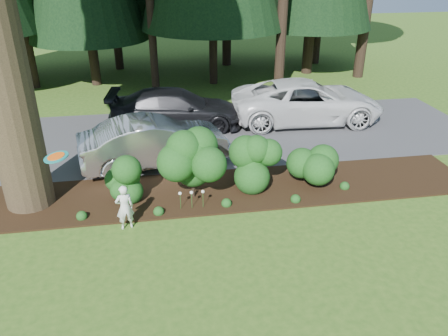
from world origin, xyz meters
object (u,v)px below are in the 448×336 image
object	(u,v)px
car_white_suv	(307,101)
child	(125,207)
frisbee	(56,157)
car_dark_suv	(176,109)
car_silver_wagon	(155,142)

from	to	relation	value
car_white_suv	child	world-z (taller)	car_white_suv
car_white_suv	frisbee	xyz separation A→B (m)	(-8.18, -6.77, 1.29)
car_dark_suv	frisbee	bearing A→B (deg)	162.56
child	car_silver_wagon	bearing A→B (deg)	-115.97
car_white_suv	car_dark_suv	size ratio (longest dim) A/B	1.17
frisbee	car_dark_suv	bearing A→B (deg)	66.53
car_white_suv	child	bearing A→B (deg)	136.94
car_white_suv	frisbee	world-z (taller)	frisbee
frisbee	car_silver_wagon	bearing A→B (deg)	60.19
car_white_suv	car_dark_suv	xyz separation A→B (m)	(-5.18, 0.16, -0.09)
child	car_dark_suv	bearing A→B (deg)	-117.15
car_dark_suv	child	size ratio (longest dim) A/B	4.26
car_silver_wagon	car_white_suv	distance (m)	6.79
car_silver_wagon	child	bearing A→B (deg)	155.48
child	frisbee	world-z (taller)	frisbee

